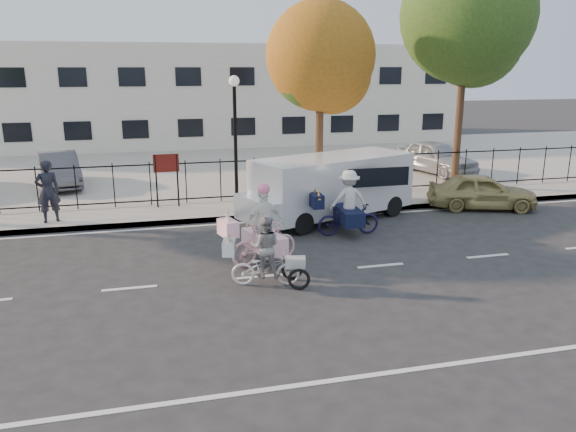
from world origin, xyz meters
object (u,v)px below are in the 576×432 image
object	(u,v)px
unicorn_bike	(263,235)
white_van	(330,185)
lamppost	(235,117)
gold_sedan	(482,191)
lot_car_d	(436,157)
zebra_trike	(266,259)
pedestrian	(48,191)
bull_bike	(348,209)
lot_car_c	(59,170)

from	to	relation	value
unicorn_bike	white_van	xyz separation A→B (m)	(2.93, 3.66, 0.36)
lamppost	white_van	bearing A→B (deg)	-41.10
lamppost	gold_sedan	distance (m)	8.82
lamppost	unicorn_bike	xyz separation A→B (m)	(-0.29, -5.96, -2.35)
gold_sedan	lot_car_d	world-z (taller)	lot_car_d
zebra_trike	pedestrian	bearing A→B (deg)	55.04
zebra_trike	lot_car_d	distance (m)	14.71
unicorn_bike	bull_bike	bearing A→B (deg)	-73.21
unicorn_bike	white_van	world-z (taller)	unicorn_bike
lamppost	bull_bike	distance (m)	5.38
gold_sedan	unicorn_bike	bearing A→B (deg)	131.90
unicorn_bike	bull_bike	xyz separation A→B (m)	(2.89, 1.88, 0.00)
white_van	lot_car_d	xyz separation A→B (m)	(6.86, 5.77, -0.26)
bull_bike	lot_car_c	world-z (taller)	bull_bike
pedestrian	lot_car_d	world-z (taller)	pedestrian
gold_sedan	lot_car_c	size ratio (longest dim) A/B	0.89
lot_car_d	white_van	bearing A→B (deg)	-153.43
bull_bike	white_van	world-z (taller)	white_van
unicorn_bike	lot_car_c	size ratio (longest dim) A/B	0.52
bull_bike	lot_car_d	size ratio (longest dim) A/B	0.49
bull_bike	lot_car_c	distance (m)	12.39
lamppost	zebra_trike	size ratio (longest dim) A/B	2.31
bull_bike	lamppost	bearing A→B (deg)	35.14
zebra_trike	pedestrian	xyz separation A→B (m)	(-5.42, 6.24, 0.50)
unicorn_bike	lot_car_d	distance (m)	13.59
zebra_trike	lamppost	bearing A→B (deg)	10.09
white_van	lot_car_c	world-z (taller)	white_van
lamppost	zebra_trike	distance (m)	7.75
unicorn_bike	lamppost	bearing A→B (deg)	-18.99
lamppost	lot_car_d	xyz separation A→B (m)	(9.50, 3.47, -2.25)
lamppost	zebra_trike	bearing A→B (deg)	-93.98
white_van	pedestrian	xyz separation A→B (m)	(-8.57, 1.22, -0.01)
lamppost	bull_bike	size ratio (longest dim) A/B	2.11
white_van	pedestrian	distance (m)	8.65
unicorn_bike	gold_sedan	distance (m)	9.20
lamppost	lot_car_d	distance (m)	10.36
bull_bike	pedestrian	distance (m)	9.05
unicorn_bike	pedestrian	world-z (taller)	pedestrian
lot_car_c	lot_car_d	world-z (taller)	lot_car_d
lot_car_c	pedestrian	bearing A→B (deg)	-96.90
lamppost	lot_car_c	distance (m)	8.11
lamppost	unicorn_bike	size ratio (longest dim) A/B	2.07
unicorn_bike	gold_sedan	bearing A→B (deg)	-82.72
bull_bike	lot_car_c	xyz separation A→B (m)	(-8.96, 8.55, 0.05)
gold_sedan	lot_car_d	xyz separation A→B (m)	(1.35, 5.77, 0.25)
lamppost	white_van	xyz separation A→B (m)	(2.64, -2.30, -1.99)
zebra_trike	lot_car_c	bearing A→B (deg)	40.47
zebra_trike	lot_car_c	xyz separation A→B (m)	(-5.85, 11.79, 0.20)
unicorn_bike	white_van	size ratio (longest dim) A/B	0.34
zebra_trike	pedestrian	size ratio (longest dim) A/B	0.97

